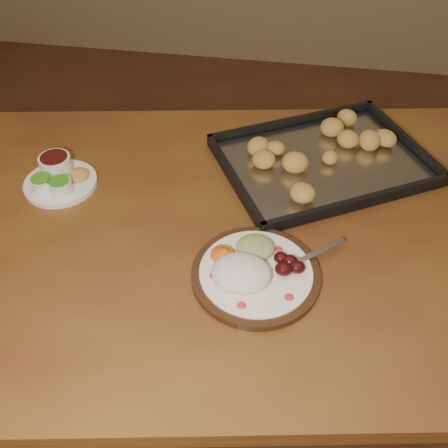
# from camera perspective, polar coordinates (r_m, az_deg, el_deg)

# --- Properties ---
(ground) EXTENTS (4.00, 4.00, 0.00)m
(ground) POSITION_cam_1_polar(r_m,az_deg,el_deg) (1.81, 1.45, -10.88)
(ground) COLOR brown
(ground) RESTS_ON ground
(dining_table) EXTENTS (1.64, 1.15, 0.75)m
(dining_table) POSITION_cam_1_polar(r_m,az_deg,el_deg) (1.13, -0.97, -3.48)
(dining_table) COLOR brown
(dining_table) RESTS_ON ground
(dinner_plate) EXTENTS (0.29, 0.25, 0.06)m
(dinner_plate) POSITION_cam_1_polar(r_m,az_deg,el_deg) (0.95, 3.27, -5.33)
(dinner_plate) COLOR #311B0D
(dinner_plate) RESTS_ON dining_table
(condiment_saucer) EXTENTS (0.16, 0.16, 0.06)m
(condiment_saucer) POSITION_cam_1_polar(r_m,az_deg,el_deg) (1.20, -18.43, 5.07)
(condiment_saucer) COLOR white
(condiment_saucer) RESTS_ON dining_table
(baking_tray) EXTENTS (0.58, 0.53, 0.05)m
(baking_tray) POSITION_cam_1_polar(r_m,az_deg,el_deg) (1.23, 11.24, 7.29)
(baking_tray) COLOR black
(baking_tray) RESTS_ON dining_table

